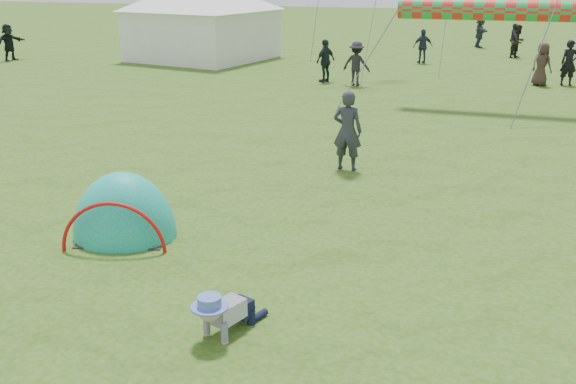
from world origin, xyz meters
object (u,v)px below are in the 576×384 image
(standing_adult, at_px, (347,131))
(crawling_toddler, at_px, (223,311))
(popup_tent, at_px, (126,236))
(event_marquee, at_px, (202,16))

(standing_adult, bearing_deg, crawling_toddler, 92.79)
(popup_tent, bearing_deg, standing_adult, 46.14)
(popup_tent, xyz_separation_m, standing_adult, (2.63, 4.82, 0.88))
(crawling_toddler, height_order, event_marquee, event_marquee)
(crawling_toddler, bearing_deg, event_marquee, 135.42)
(crawling_toddler, distance_m, standing_adult, 7.12)
(popup_tent, distance_m, event_marquee, 22.52)
(crawling_toddler, relative_size, standing_adult, 0.46)
(crawling_toddler, xyz_separation_m, popup_tent, (-2.77, 2.28, -0.31))
(event_marquee, bearing_deg, standing_adult, -43.96)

